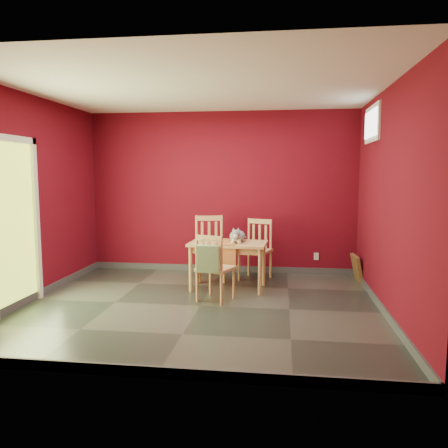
# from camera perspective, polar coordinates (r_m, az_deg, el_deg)

# --- Properties ---
(ground) EXTENTS (4.50, 4.50, 0.00)m
(ground) POSITION_cam_1_polar(r_m,az_deg,el_deg) (5.66, -3.16, -10.61)
(ground) COLOR #2D342D
(ground) RESTS_ON ground
(room_shell) EXTENTS (4.50, 4.50, 4.50)m
(room_shell) POSITION_cam_1_polar(r_m,az_deg,el_deg) (5.64, -3.16, -10.12)
(room_shell) COLOR #5B0916
(room_shell) RESTS_ON ground
(doorway) EXTENTS (0.06, 1.01, 2.13)m
(doorway) POSITION_cam_1_polar(r_m,az_deg,el_deg) (5.91, -25.78, 0.62)
(doorway) COLOR #B7D838
(doorway) RESTS_ON ground
(window) EXTENTS (0.05, 0.90, 0.50)m
(window) POSITION_cam_1_polar(r_m,az_deg,el_deg) (6.46, 18.77, 12.28)
(window) COLOR white
(window) RESTS_ON room_shell
(outlet_plate) EXTENTS (0.08, 0.02, 0.12)m
(outlet_plate) POSITION_cam_1_polar(r_m,az_deg,el_deg) (7.45, 11.96, -4.15)
(outlet_plate) COLOR silver
(outlet_plate) RESTS_ON room_shell
(dining_table) EXTENTS (1.13, 0.70, 0.69)m
(dining_table) POSITION_cam_1_polar(r_m,az_deg,el_deg) (6.33, 0.54, -3.16)
(dining_table) COLOR tan
(dining_table) RESTS_ON ground
(table_runner) EXTENTS (0.32, 0.62, 0.31)m
(table_runner) POSITION_cam_1_polar(r_m,az_deg,el_deg) (6.22, 0.43, -2.95)
(table_runner) COLOR #B6622E
(table_runner) RESTS_ON dining_table
(chair_far_left) EXTENTS (0.57, 0.57, 1.01)m
(chair_far_left) POSITION_cam_1_polar(r_m,az_deg,el_deg) (6.89, -1.87, -3.06)
(chair_far_left) COLOR tan
(chair_far_left) RESTS_ON ground
(chair_far_right) EXTENTS (0.57, 0.57, 0.95)m
(chair_far_right) POSITION_cam_1_polar(r_m,az_deg,el_deg) (6.96, 4.22, -3.23)
(chair_far_right) COLOR tan
(chair_far_right) RESTS_ON ground
(chair_near) EXTENTS (0.53, 0.53, 0.89)m
(chair_near) POSITION_cam_1_polar(r_m,az_deg,el_deg) (5.74, -1.30, -5.63)
(chair_near) COLOR tan
(chair_near) RESTS_ON ground
(tote_bag) EXTENTS (0.29, 0.18, 0.41)m
(tote_bag) POSITION_cam_1_polar(r_m,az_deg,el_deg) (5.52, -2.11, -4.56)
(tote_bag) COLOR #77A46A
(tote_bag) RESTS_ON chair_near
(cat) EXTENTS (0.41, 0.53, 0.24)m
(cat) POSITION_cam_1_polar(r_m,az_deg,el_deg) (6.34, 1.76, -1.27)
(cat) COLOR slate
(cat) RESTS_ON table_runner
(picture_frame) EXTENTS (0.16, 0.42, 0.42)m
(picture_frame) POSITION_cam_1_polar(r_m,az_deg,el_deg) (7.12, 16.96, -5.56)
(picture_frame) COLOR brown
(picture_frame) RESTS_ON ground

